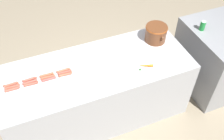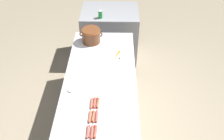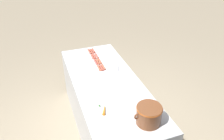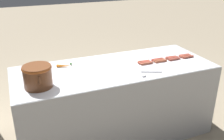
# 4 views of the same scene
# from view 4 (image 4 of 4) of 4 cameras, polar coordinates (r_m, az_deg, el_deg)

# --- Properties ---
(ground_plane) EXTENTS (20.00, 20.00, 0.00)m
(ground_plane) POSITION_cam_4_polar(r_m,az_deg,el_deg) (3.23, 0.61, -13.71)
(ground_plane) COLOR gray
(griddle_counter) EXTENTS (0.86, 2.18, 0.87)m
(griddle_counter) POSITION_cam_4_polar(r_m,az_deg,el_deg) (2.99, 0.65, -7.04)
(griddle_counter) COLOR #ADAFB5
(griddle_counter) RESTS_ON ground_plane
(hot_dog_0) EXTENTS (0.04, 0.16, 0.03)m
(hot_dog_0) POSITION_cam_4_polar(r_m,az_deg,el_deg) (3.18, 16.51, 2.81)
(hot_dog_0) COLOR #B0523E
(hot_dog_0) RESTS_ON griddle_counter
(hot_dog_1) EXTENTS (0.03, 0.16, 0.03)m
(hot_dog_1) POSITION_cam_4_polar(r_m,az_deg,el_deg) (3.07, 13.67, 2.38)
(hot_dog_1) COLOR #B15242
(hot_dog_1) RESTS_ON griddle_counter
(hot_dog_2) EXTENTS (0.03, 0.16, 0.03)m
(hot_dog_2) POSITION_cam_4_polar(r_m,az_deg,el_deg) (2.97, 10.81, 1.95)
(hot_dog_2) COLOR #B1593D
(hot_dog_2) RESTS_ON griddle_counter
(hot_dog_3) EXTENTS (0.03, 0.16, 0.03)m
(hot_dog_3) POSITION_cam_4_polar(r_m,az_deg,el_deg) (2.88, 7.72, 1.48)
(hot_dog_3) COLOR #B35C42
(hot_dog_3) RESTS_ON griddle_counter
(hot_dog_4) EXTENTS (0.03, 0.16, 0.03)m
(hot_dog_4) POSITION_cam_4_polar(r_m,az_deg,el_deg) (3.20, 15.98, 3.02)
(hot_dog_4) COLOR #B4533F
(hot_dog_4) RESTS_ON griddle_counter
(hot_dog_5) EXTENTS (0.03, 0.16, 0.03)m
(hot_dog_5) POSITION_cam_4_polar(r_m,az_deg,el_deg) (3.10, 13.32, 2.63)
(hot_dog_5) COLOR #B15344
(hot_dog_5) RESTS_ON griddle_counter
(hot_dog_6) EXTENTS (0.04, 0.16, 0.03)m
(hot_dog_6) POSITION_cam_4_polar(r_m,az_deg,el_deg) (3.00, 10.36, 2.17)
(hot_dog_6) COLOR #B25A3F
(hot_dog_6) RESTS_ON griddle_counter
(hot_dog_7) EXTENTS (0.03, 0.16, 0.03)m
(hot_dog_7) POSITION_cam_4_polar(r_m,az_deg,el_deg) (2.91, 7.27, 1.68)
(hot_dog_7) COLOR #B64F40
(hot_dog_7) RESTS_ON griddle_counter
(hot_dog_8) EXTENTS (0.03, 0.16, 0.03)m
(hot_dog_8) POSITION_cam_4_polar(r_m,az_deg,el_deg) (3.23, 15.70, 3.20)
(hot_dog_8) COLOR #B35744
(hot_dog_8) RESTS_ON griddle_counter
(hot_dog_9) EXTENTS (0.04, 0.16, 0.03)m
(hot_dog_9) POSITION_cam_4_polar(r_m,az_deg,el_deg) (3.12, 12.90, 2.79)
(hot_dog_9) COLOR #B4503E
(hot_dog_9) RESTS_ON griddle_counter
(hot_dog_10) EXTENTS (0.03, 0.16, 0.03)m
(hot_dog_10) POSITION_cam_4_polar(r_m,az_deg,el_deg) (3.02, 9.98, 2.37)
(hot_dog_10) COLOR #B74F47
(hot_dog_10) RESTS_ON griddle_counter
(hot_dog_11) EXTENTS (0.04, 0.16, 0.03)m
(hot_dog_11) POSITION_cam_4_polar(r_m,az_deg,el_deg) (2.93, 6.97, 1.90)
(hot_dog_11) COLOR #BA593F
(hot_dog_11) RESTS_ON griddle_counter
(bean_pot) EXTENTS (0.33, 0.27, 0.21)m
(bean_pot) POSITION_cam_4_polar(r_m,az_deg,el_deg) (2.41, -16.19, -1.13)
(bean_pot) COLOR brown
(bean_pot) RESTS_ON griddle_counter
(serving_spoon) EXTENTS (0.14, 0.26, 0.02)m
(serving_spoon) POSITION_cam_4_polar(r_m,az_deg,el_deg) (2.62, 7.59, -0.91)
(serving_spoon) COLOR #B7B7BC
(serving_spoon) RESTS_ON griddle_counter
(carrot) EXTENTS (0.10, 0.17, 0.03)m
(carrot) POSITION_cam_4_polar(r_m,az_deg,el_deg) (2.83, -10.38, 0.95)
(carrot) COLOR orange
(carrot) RESTS_ON griddle_counter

